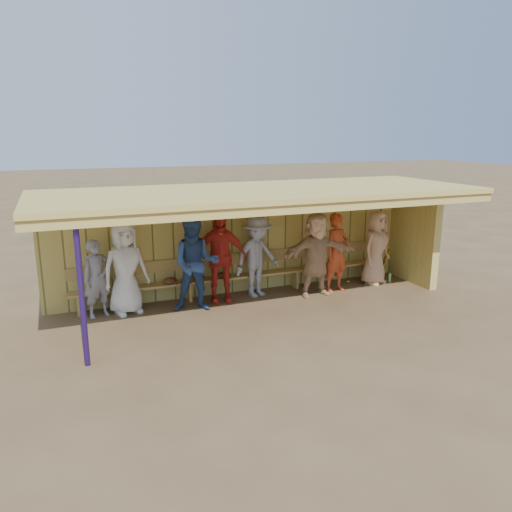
# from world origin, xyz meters

# --- Properties ---
(ground) EXTENTS (90.00, 90.00, 0.00)m
(ground) POSITION_xyz_m (0.00, 0.00, 0.00)
(ground) COLOR brown
(ground) RESTS_ON ground
(player_a) EXTENTS (0.66, 0.53, 1.57)m
(player_a) POSITION_xyz_m (-3.21, 0.80, 0.79)
(player_a) COLOR gray
(player_a) RESTS_ON ground
(player_b) EXTENTS (1.05, 0.83, 1.89)m
(player_b) POSITION_xyz_m (-2.66, 0.78, 0.95)
(player_b) COLOR silver
(player_b) RESTS_ON ground
(player_c) EXTENTS (1.13, 0.99, 1.98)m
(player_c) POSITION_xyz_m (-1.30, 0.41, 0.99)
(player_c) COLOR navy
(player_c) RESTS_ON ground
(player_d) EXTENTS (1.23, 0.70, 1.98)m
(player_d) POSITION_xyz_m (-0.68, 0.77, 0.99)
(player_d) COLOR red
(player_d) RESTS_ON ground
(player_e) EXTENTS (1.33, 1.00, 1.83)m
(player_e) POSITION_xyz_m (0.21, 0.81, 0.92)
(player_e) COLOR #919399
(player_e) RESTS_ON ground
(player_f) EXTENTS (1.78, 0.59, 1.91)m
(player_f) POSITION_xyz_m (1.45, 0.35, 0.95)
(player_f) COLOR tan
(player_f) RESTS_ON ground
(player_g) EXTENTS (0.75, 0.59, 1.82)m
(player_g) POSITION_xyz_m (2.04, 0.44, 0.91)
(player_g) COLOR #B5401D
(player_g) RESTS_ON ground
(player_h) EXTENTS (1.03, 0.87, 1.79)m
(player_h) POSITION_xyz_m (3.21, 0.59, 0.90)
(player_h) COLOR tan
(player_h) RESTS_ON ground
(dugout_structure) EXTENTS (8.80, 3.20, 2.50)m
(dugout_structure) POSITION_xyz_m (0.39, 0.69, 1.69)
(dugout_structure) COLOR tan
(dugout_structure) RESTS_ON ground
(bench) EXTENTS (7.60, 0.34, 0.93)m
(bench) POSITION_xyz_m (0.00, 1.12, 0.53)
(bench) COLOR tan
(bench) RESTS_ON ground
(dugout_equipment) EXTENTS (5.59, 0.62, 0.80)m
(dugout_equipment) POSITION_xyz_m (-0.32, 0.99, 0.49)
(dugout_equipment) COLOR orange
(dugout_equipment) RESTS_ON ground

